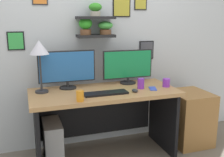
# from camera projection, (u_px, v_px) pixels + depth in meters

# --- Properties ---
(ground_plane) EXTENTS (8.00, 8.00, 0.00)m
(ground_plane) POSITION_uv_depth(u_px,v_px,m) (105.00, 156.00, 2.94)
(ground_plane) COLOR #70665B
(back_wall_assembly) EXTENTS (4.40, 0.24, 2.70)m
(back_wall_assembly) POSITION_uv_depth(u_px,v_px,m) (93.00, 30.00, 3.04)
(back_wall_assembly) COLOR silver
(back_wall_assembly) RESTS_ON ground
(desk) EXTENTS (1.52, 0.68, 0.75)m
(desk) POSITION_uv_depth(u_px,v_px,m) (103.00, 108.00, 2.87)
(desk) COLOR tan
(desk) RESTS_ON ground
(monitor_left) EXTENTS (0.60, 0.18, 0.40)m
(monitor_left) POSITION_uv_depth(u_px,v_px,m) (67.00, 68.00, 2.82)
(monitor_left) COLOR black
(monitor_left) RESTS_ON desk
(monitor_right) EXTENTS (0.58, 0.18, 0.38)m
(monitor_right) POSITION_uv_depth(u_px,v_px,m) (128.00, 66.00, 3.03)
(monitor_right) COLOR black
(monitor_right) RESTS_ON desk
(keyboard) EXTENTS (0.44, 0.14, 0.02)m
(keyboard) POSITION_uv_depth(u_px,v_px,m) (106.00, 93.00, 2.64)
(keyboard) COLOR black
(keyboard) RESTS_ON desk
(computer_mouse) EXTENTS (0.06, 0.09, 0.03)m
(computer_mouse) POSITION_uv_depth(u_px,v_px,m) (135.00, 91.00, 2.71)
(computer_mouse) COLOR #2D2D33
(computer_mouse) RESTS_ON desk
(desk_lamp) EXTENTS (0.19, 0.19, 0.53)m
(desk_lamp) POSITION_uv_depth(u_px,v_px,m) (39.00, 51.00, 2.60)
(desk_lamp) COLOR #2D2D33
(desk_lamp) RESTS_ON desk
(cell_phone) EXTENTS (0.11, 0.15, 0.01)m
(cell_phone) POSITION_uv_depth(u_px,v_px,m) (153.00, 89.00, 2.83)
(cell_phone) COLOR blue
(cell_phone) RESTS_ON desk
(coffee_mug) EXTENTS (0.08, 0.08, 0.09)m
(coffee_mug) POSITION_uv_depth(u_px,v_px,m) (166.00, 83.00, 2.91)
(coffee_mug) COLOR purple
(coffee_mug) RESTS_ON desk
(pen_cup) EXTENTS (0.07, 0.07, 0.10)m
(pen_cup) POSITION_uv_depth(u_px,v_px,m) (80.00, 96.00, 2.41)
(pen_cup) COLOR orange
(pen_cup) RESTS_ON desk
(water_cup) EXTENTS (0.07, 0.07, 0.11)m
(water_cup) POSITION_uv_depth(u_px,v_px,m) (141.00, 83.00, 2.84)
(water_cup) COLOR purple
(water_cup) RESTS_ON desk
(drawer_cabinet) EXTENTS (0.44, 0.50, 0.63)m
(drawer_cabinet) POSITION_uv_depth(u_px,v_px,m) (189.00, 118.00, 3.21)
(drawer_cabinet) COLOR #9E6B38
(drawer_cabinet) RESTS_ON ground
(computer_tower_left) EXTENTS (0.18, 0.40, 0.45)m
(computer_tower_left) POSITION_uv_depth(u_px,v_px,m) (53.00, 143.00, 2.76)
(computer_tower_left) COLOR #99999E
(computer_tower_left) RESTS_ON ground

